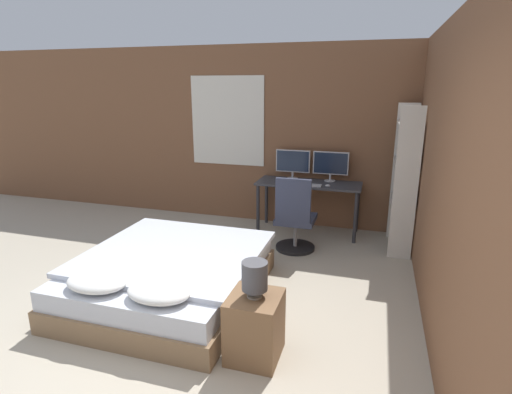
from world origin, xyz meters
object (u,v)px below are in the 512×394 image
(computer_mouse, at_px, (328,186))
(nightstand, at_px, (255,327))
(monitor_right, at_px, (331,164))
(bookshelf, at_px, (405,176))
(desk, at_px, (309,189))
(monitor_left, at_px, (293,162))
(bed, at_px, (170,275))
(keyboard, at_px, (307,185))
(bedside_lamp, at_px, (255,276))
(office_chair, at_px, (295,222))

(computer_mouse, bearing_deg, nightstand, -94.42)
(monitor_right, distance_m, bookshelf, 1.11)
(nightstand, height_order, bookshelf, bookshelf)
(nightstand, bearing_deg, desk, 91.57)
(monitor_left, relative_size, computer_mouse, 7.28)
(bed, relative_size, monitor_left, 3.85)
(nightstand, xyz_separation_m, bookshelf, (1.19, 2.62, 0.74))
(monitor_left, relative_size, keyboard, 1.26)
(keyboard, bearing_deg, bedside_lamp, -88.33)
(monitor_right, bearing_deg, monitor_left, 180.00)
(bed, distance_m, monitor_left, 2.68)
(bedside_lamp, distance_m, office_chair, 2.21)
(bed, bearing_deg, office_chair, 57.22)
(bedside_lamp, relative_size, bookshelf, 0.15)
(computer_mouse, bearing_deg, monitor_right, 92.19)
(bed, relative_size, bookshelf, 1.04)
(nightstand, distance_m, office_chair, 2.20)
(desk, bearing_deg, monitor_right, 33.19)
(bookshelf, bearing_deg, computer_mouse, 172.22)
(office_chair, bearing_deg, keyboard, 85.50)
(desk, relative_size, monitor_right, 2.93)
(desk, bearing_deg, office_chair, -93.42)
(monitor_right, xyz_separation_m, computer_mouse, (0.01, -0.36, -0.23))
(computer_mouse, bearing_deg, bookshelf, -7.78)
(bedside_lamp, distance_m, computer_mouse, 2.76)
(computer_mouse, relative_size, office_chair, 0.07)
(bookshelf, bearing_deg, monitor_right, 153.45)
(desk, relative_size, keyboard, 3.68)
(nightstand, xyz_separation_m, monitor_left, (-0.36, 3.11, 0.74))
(monitor_left, bearing_deg, desk, -33.19)
(bed, distance_m, nightstand, 1.29)
(nightstand, relative_size, monitor_right, 1.05)
(nightstand, relative_size, computer_mouse, 7.63)
(desk, bearing_deg, keyboard, -90.00)
(keyboard, height_order, computer_mouse, computer_mouse)
(computer_mouse, bearing_deg, office_chair, -120.94)
(bedside_lamp, height_order, office_chair, office_chair)
(bedside_lamp, distance_m, keyboard, 2.75)
(desk, bearing_deg, monitor_left, 146.81)
(nightstand, relative_size, desk, 0.36)
(bedside_lamp, distance_m, bookshelf, 2.89)
(bedside_lamp, xyz_separation_m, bookshelf, (1.19, 2.62, 0.30))
(office_chair, bearing_deg, computer_mouse, 59.06)
(bed, bearing_deg, monitor_left, 72.98)
(bedside_lamp, height_order, monitor_left, monitor_left)
(nightstand, bearing_deg, bookshelf, 65.55)
(desk, relative_size, computer_mouse, 21.32)
(bedside_lamp, height_order, desk, bedside_lamp)
(computer_mouse, distance_m, bookshelf, 1.01)
(monitor_left, xyz_separation_m, bookshelf, (1.55, -0.50, 0.00))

